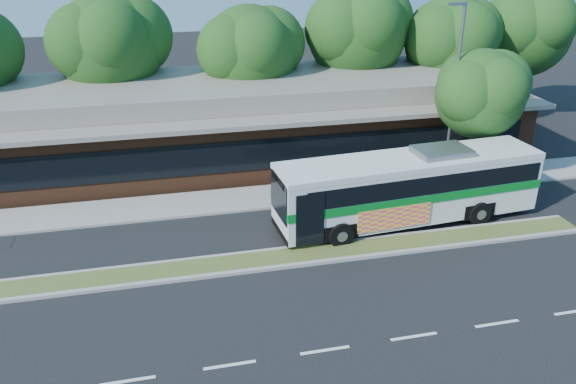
# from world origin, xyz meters

# --- Properties ---
(ground) EXTENTS (120.00, 120.00, 0.00)m
(ground) POSITION_xyz_m (0.00, 0.00, 0.00)
(ground) COLOR black
(ground) RESTS_ON ground
(median_strip) EXTENTS (26.00, 1.10, 0.15)m
(median_strip) POSITION_xyz_m (0.00, 0.60, 0.07)
(median_strip) COLOR #3C4A1F
(median_strip) RESTS_ON ground
(sidewalk) EXTENTS (44.00, 2.60, 0.12)m
(sidewalk) POSITION_xyz_m (0.00, 6.40, 0.06)
(sidewalk) COLOR gray
(sidewalk) RESTS_ON ground
(plaza_building) EXTENTS (33.20, 11.20, 4.45)m
(plaza_building) POSITION_xyz_m (0.00, 12.99, 2.13)
(plaza_building) COLOR #552E1A
(plaza_building) RESTS_ON ground
(lamp_post) EXTENTS (0.93, 0.18, 9.07)m
(lamp_post) POSITION_xyz_m (9.56, 6.00, 4.90)
(lamp_post) COLOR slate
(lamp_post) RESTS_ON ground
(tree_bg_b) EXTENTS (6.69, 6.00, 9.00)m
(tree_bg_b) POSITION_xyz_m (-6.57, 16.14, 6.14)
(tree_bg_b) COLOR black
(tree_bg_b) RESTS_ON ground
(tree_bg_c) EXTENTS (6.24, 5.60, 8.26)m
(tree_bg_c) POSITION_xyz_m (1.40, 15.13, 5.59)
(tree_bg_c) COLOR black
(tree_bg_c) RESTS_ON ground
(tree_bg_d) EXTENTS (6.91, 6.20, 9.37)m
(tree_bg_d) POSITION_xyz_m (8.45, 16.15, 6.42)
(tree_bg_d) COLOR black
(tree_bg_d) RESTS_ON ground
(tree_bg_e) EXTENTS (6.47, 5.80, 8.50)m
(tree_bg_e) POSITION_xyz_m (14.42, 15.14, 5.74)
(tree_bg_e) COLOR black
(tree_bg_e) RESTS_ON ground
(tree_bg_f) EXTENTS (6.69, 6.00, 8.92)m
(tree_bg_f) POSITION_xyz_m (20.43, 16.14, 6.06)
(tree_bg_f) COLOR black
(tree_bg_f) RESTS_ON ground
(transit_bus) EXTENTS (12.14, 3.53, 3.36)m
(transit_bus) POSITION_xyz_m (6.06, 2.60, 1.87)
(transit_bus) COLOR silver
(transit_bus) RESTS_ON ground
(sidewalk_tree) EXTENTS (4.90, 4.39, 6.92)m
(sidewalk_tree) POSITION_xyz_m (11.32, 6.08, 4.82)
(sidewalk_tree) COLOR black
(sidewalk_tree) RESTS_ON ground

